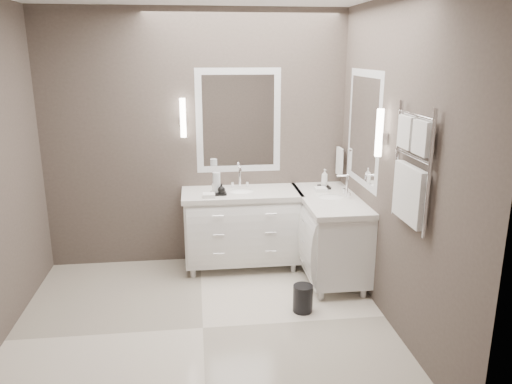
{
  "coord_description": "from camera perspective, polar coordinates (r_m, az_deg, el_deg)",
  "views": [
    {
      "loc": [
        -0.01,
        -3.78,
        2.25
      ],
      "look_at": [
        0.54,
        0.7,
        0.98
      ],
      "focal_mm": 35.0,
      "sensor_mm": 36.0,
      "label": 1
    }
  ],
  "objects": [
    {
      "name": "waste_bin",
      "position": [
        4.59,
        5.38,
        -12.02
      ],
      "size": [
        0.21,
        0.21,
        0.25
      ],
      "primitive_type": "cylinder",
      "rotation": [
        0.0,
        0.0,
        -0.17
      ],
      "color": "black",
      "rests_on": "floor"
    },
    {
      "name": "mirror_back",
      "position": [
        5.34,
        -2.02,
        8.11
      ],
      "size": [
        0.9,
        0.02,
        1.1
      ],
      "color": "white",
      "rests_on": "wall_back"
    },
    {
      "name": "sconce_right",
      "position": [
        4.34,
        13.91,
        6.48
      ],
      "size": [
        0.06,
        0.06,
        0.4
      ],
      "color": "white",
      "rests_on": "wall_right"
    },
    {
      "name": "wall_front",
      "position": [
        2.45,
        -6.31,
        -6.0
      ],
      "size": [
        3.2,
        0.01,
        2.7
      ],
      "primitive_type": "cube",
      "color": "#4E443E",
      "rests_on": "floor"
    },
    {
      "name": "floor",
      "position": [
        4.4,
        -6.09,
        -15.24
      ],
      "size": [
        3.2,
        3.0,
        0.01
      ],
      "primitive_type": "cube",
      "color": "silver",
      "rests_on": "ground"
    },
    {
      "name": "wall_right",
      "position": [
        4.21,
        15.76,
        2.72
      ],
      "size": [
        0.01,
        3.0,
        2.7
      ],
      "primitive_type": "cube",
      "color": "#4E443E",
      "rests_on": "floor"
    },
    {
      "name": "towel_ladder",
      "position": [
        3.82,
        17.31,
        1.97
      ],
      "size": [
        0.06,
        0.58,
        0.9
      ],
      "color": "white",
      "rests_on": "wall_right"
    },
    {
      "name": "soap_bottle_a",
      "position": [
        5.1,
        -4.68,
        0.74
      ],
      "size": [
        0.07,
        0.07,
        0.14
      ],
      "primitive_type": "imported",
      "rotation": [
        0.0,
        0.0,
        -0.16
      ],
      "color": "white",
      "rests_on": "amenity_tray_back"
    },
    {
      "name": "amenity_tray_right",
      "position": [
        5.39,
        7.79,
        0.57
      ],
      "size": [
        0.12,
        0.15,
        0.02
      ],
      "primitive_type": "cube",
      "rotation": [
        0.0,
        0.0,
        0.02
      ],
      "color": "black",
      "rests_on": "vanity_right"
    },
    {
      "name": "soap_bottle_c",
      "position": [
        5.36,
        7.83,
        1.64
      ],
      "size": [
        0.09,
        0.09,
        0.18
      ],
      "primitive_type": "imported",
      "rotation": [
        0.0,
        0.0,
        0.27
      ],
      "color": "white",
      "rests_on": "amenity_tray_right"
    },
    {
      "name": "water_bottle",
      "position": [
        5.1,
        -4.53,
        1.0
      ],
      "size": [
        0.09,
        0.09,
        0.23
      ],
      "primitive_type": "cylinder",
      "rotation": [
        0.0,
        0.0,
        -0.12
      ],
      "color": "silver",
      "rests_on": "vanity_back"
    },
    {
      "name": "vanity_right",
      "position": [
        5.18,
        8.4,
        -4.44
      ],
      "size": [
        0.59,
        1.24,
        0.97
      ],
      "color": "white",
      "rests_on": "floor"
    },
    {
      "name": "sconce_back",
      "position": [
        5.25,
        -8.34,
        8.3
      ],
      "size": [
        0.06,
        0.06,
        0.4
      ],
      "color": "white",
      "rests_on": "wall_back"
    },
    {
      "name": "towel_bar_corner",
      "position": [
        5.49,
        9.53,
        3.52
      ],
      "size": [
        0.03,
        0.22,
        0.3
      ],
      "color": "white",
      "rests_on": "wall_right"
    },
    {
      "name": "soap_bottle_b",
      "position": [
        5.06,
        -3.97,
        0.42
      ],
      "size": [
        0.08,
        0.08,
        0.1
      ],
      "primitive_type": "imported",
      "rotation": [
        0.0,
        0.0,
        -0.05
      ],
      "color": "black",
      "rests_on": "amenity_tray_back"
    },
    {
      "name": "mirror_right",
      "position": [
        4.9,
        12.19,
        7.1
      ],
      "size": [
        0.02,
        0.9,
        1.1
      ],
      "color": "white",
      "rests_on": "wall_right"
    },
    {
      "name": "vanity_back",
      "position": [
        5.33,
        -1.66,
        -3.69
      ],
      "size": [
        1.24,
        0.59,
        0.97
      ],
      "color": "white",
      "rests_on": "floor"
    },
    {
      "name": "amenity_tray_back",
      "position": [
        5.1,
        -4.31,
        -0.17
      ],
      "size": [
        0.17,
        0.13,
        0.02
      ],
      "primitive_type": "cube",
      "rotation": [
        0.0,
        0.0,
        0.08
      ],
      "color": "black",
      "rests_on": "vanity_back"
    },
    {
      "name": "wall_back",
      "position": [
        5.36,
        -6.83,
        5.89
      ],
      "size": [
        3.2,
        0.01,
        2.7
      ],
      "primitive_type": "cube",
      "color": "#4E443E",
      "rests_on": "floor"
    }
  ]
}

